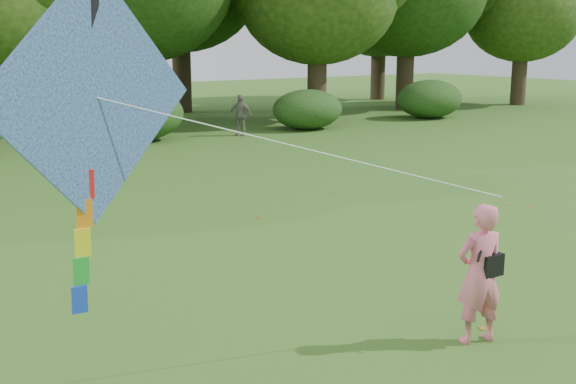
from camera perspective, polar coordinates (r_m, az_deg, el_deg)
ground at (r=9.42m, az=14.07°, el=-10.10°), size 100.00×100.00×0.00m
man_kite_flyer at (r=8.66m, az=14.89°, el=-6.26°), size 0.68×0.53×1.66m
bystander_right at (r=26.78m, az=-3.79°, el=6.08°), size 0.87×0.90×1.51m
crossbody_bag at (r=8.69m, az=15.58°, el=-5.47°), size 0.43×0.20×0.69m
flying_kite at (r=6.47m, az=-15.07°, el=6.84°), size 5.51×1.22×3.07m
shrub_band at (r=24.21m, az=-19.92°, el=5.02°), size 39.15×3.22×1.88m
fallen_leaves at (r=14.41m, az=2.06°, el=-2.01°), size 11.30×10.49×0.01m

